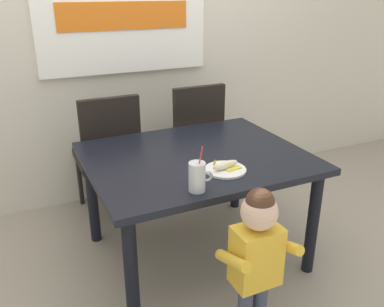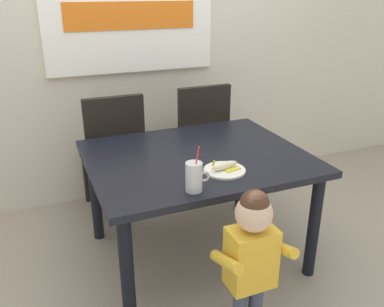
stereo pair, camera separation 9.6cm
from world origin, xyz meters
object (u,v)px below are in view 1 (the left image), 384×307
Objects in this scene: dining_table at (196,168)px; milk_cup at (197,178)px; peeled_banana at (226,165)px; dining_chair_right at (193,134)px; dining_chair_left at (109,150)px; snack_plate at (225,170)px; toddler_standing at (257,249)px.

milk_cup is at bearing -114.87° from dining_table.
milk_cup reaches higher than peeled_banana.
dining_table is 0.85m from dining_chair_right.
dining_chair_left reaches higher than snack_plate.
snack_plate is at bearing -139.47° from peeled_banana.
toddler_standing is (-0.04, -0.74, -0.10)m from dining_table.
dining_chair_left is 1.19m from milk_cup.
dining_table is 5.18× the size of milk_cup.
toddler_standing is at bearing -100.79° from snack_plate.
toddler_standing is at bearing -64.56° from milk_cup.
dining_chair_left is at bearing 98.20° from milk_cup.
peeled_banana is (-0.29, -1.05, 0.20)m from dining_chair_right.
toddler_standing is 3.38× the size of milk_cup.
dining_chair_right is 1.57m from toddler_standing.
peeled_banana is (0.00, 0.00, 0.03)m from snack_plate.
snack_plate is (0.05, -0.27, 0.10)m from dining_table.
dining_table is 1.34× the size of dining_chair_left.
peeled_banana reaches higher than snack_plate.
peeled_banana is at bearing 74.42° from dining_chair_right.
dining_table is at bearing 86.68° from toddler_standing.
dining_chair_left is 1.10m from peeled_banana.
toddler_standing is at bearing 75.79° from dining_chair_right.
dining_chair_right reaches higher than snack_plate.
dining_chair_right reaches higher than peeled_banana.
milk_cup reaches higher than dining_chair_left.
milk_cup is (-0.54, -1.20, 0.24)m from dining_chair_right.
dining_chair_right is (0.70, 0.05, 0.00)m from dining_chair_left.
toddler_standing is (-0.38, -1.52, -0.02)m from dining_chair_right.
snack_plate is 0.03m from peeled_banana.
dining_chair_right is at bearing 65.86° from milk_cup.
milk_cup is at bearing 65.86° from dining_chair_right.
toddler_standing is 3.64× the size of snack_plate.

